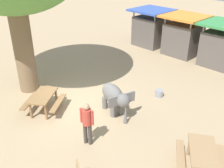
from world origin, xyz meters
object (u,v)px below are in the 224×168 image
(feed_bucket, at_px, (159,93))
(person_handler, at_px, (87,121))
(market_stall_blue, at_px, (151,29))
(picnic_table_near, at_px, (202,155))
(elephant, at_px, (115,97))
(picnic_table_far, at_px, (43,99))
(market_stall_green, at_px, (222,47))
(market_stall_orange, at_px, (183,37))

(feed_bucket, bearing_deg, person_handler, -86.65)
(market_stall_blue, bearing_deg, picnic_table_near, -43.88)
(elephant, distance_m, market_stall_blue, 9.18)
(person_handler, xyz_separation_m, picnic_table_far, (-2.89, -0.00, -0.36))
(market_stall_blue, bearing_deg, feed_bucket, -47.98)
(elephant, relative_size, market_stall_blue, 0.71)
(feed_bucket, bearing_deg, market_stall_green, 87.74)
(elephant, bearing_deg, picnic_table_near, 9.83)
(person_handler, height_order, picnic_table_far, person_handler)
(picnic_table_near, distance_m, market_stall_blue, 11.96)
(person_handler, bearing_deg, picnic_table_near, -86.54)
(elephant, xyz_separation_m, picnic_table_near, (4.08, -0.31, -0.19))
(market_stall_blue, bearing_deg, market_stall_green, 0.00)
(person_handler, xyz_separation_m, picnic_table_near, (3.37, 1.71, -0.36))
(market_stall_green, bearing_deg, feed_bucket, -92.26)
(person_handler, bearing_deg, market_stall_green, -23.16)
(person_handler, height_order, market_stall_blue, market_stall_blue)
(person_handler, relative_size, feed_bucket, 4.50)
(picnic_table_far, xyz_separation_m, feed_bucket, (2.63, 4.46, -0.43))
(elephant, xyz_separation_m, feed_bucket, (0.45, 2.44, -0.62))
(elephant, relative_size, market_stall_green, 0.71)
(person_handler, distance_m, picnic_table_far, 2.92)
(market_stall_green, height_order, feed_bucket, market_stall_green)
(elephant, height_order, market_stall_green, market_stall_green)
(elephant, distance_m, person_handler, 2.15)
(market_stall_blue, bearing_deg, person_handler, -62.31)
(picnic_table_far, bearing_deg, person_handler, -127.49)
(market_stall_blue, relative_size, feed_bucket, 7.00)
(elephant, relative_size, feed_bucket, 4.94)
(market_stall_orange, bearing_deg, feed_bucket, -66.69)
(market_stall_blue, xyz_separation_m, feed_bucket, (4.98, -5.53, -0.98))
(elephant, height_order, picnic_table_near, elephant)
(picnic_table_near, relative_size, market_stall_orange, 0.82)
(person_handler, bearing_deg, elephant, -3.89)
(feed_bucket, bearing_deg, market_stall_blue, 132.02)
(person_handler, bearing_deg, market_stall_blue, 4.28)
(market_stall_blue, height_order, market_stall_green, same)
(person_handler, relative_size, picnic_table_far, 0.77)
(market_stall_orange, bearing_deg, person_handler, -75.18)
(picnic_table_far, xyz_separation_m, market_stall_orange, (0.25, 9.99, 0.55))
(picnic_table_far, distance_m, market_stall_green, 10.40)
(feed_bucket, bearing_deg, picnic_table_near, -37.17)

